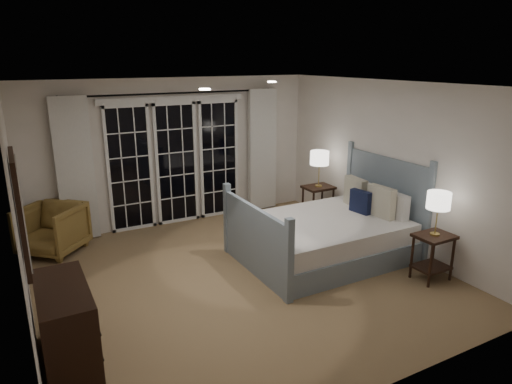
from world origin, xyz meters
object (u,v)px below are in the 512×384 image
bed (328,234)px  dresser (66,324)px  armchair (52,229)px  lamp_right (320,158)px  nightstand_right (318,198)px  lamp_left (439,201)px  nightstand_left (433,250)px

bed → dresser: bed is taller
armchair → dresser: size_ratio=0.75×
lamp_right → bed: bearing=-120.4°
bed → armchair: bearing=149.7°
nightstand_right → lamp_right: (-0.00, 0.00, 0.72)m
armchair → dresser: dresser is taller
nightstand_right → lamp_left: bearing=-89.8°
bed → nightstand_right: size_ratio=3.61×
bed → lamp_left: bed is taller
armchair → lamp_right: bearing=32.6°
nightstand_right → dresser: size_ratio=0.60×
nightstand_left → dresser: size_ratio=0.57×
lamp_left → dresser: lamp_left is taller
dresser → bed: bearing=11.8°
armchair → dresser: bearing=-49.7°
lamp_left → dresser: (-4.40, 0.47, -0.69)m
bed → armchair: 4.07m
dresser → nightstand_right: bearing=24.9°
bed → nightstand_right: bearing=59.6°
lamp_left → lamp_right: size_ratio=0.91×
nightstand_left → nightstand_right: 2.51m
nightstand_left → lamp_right: lamp_right is taller
nightstand_right → lamp_left: (0.01, -2.51, 0.65)m
bed → lamp_left: size_ratio=4.11×
nightstand_left → armchair: size_ratio=0.76×
bed → nightstand_left: bed is taller
nightstand_right → armchair: (-4.26, 0.78, -0.06)m
nightstand_right → dresser: dresser is taller
nightstand_right → nightstand_left: bearing=-89.8°
nightstand_right → armchair: 4.33m
lamp_right → dresser: size_ratio=0.57×
bed → armchair: bed is taller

